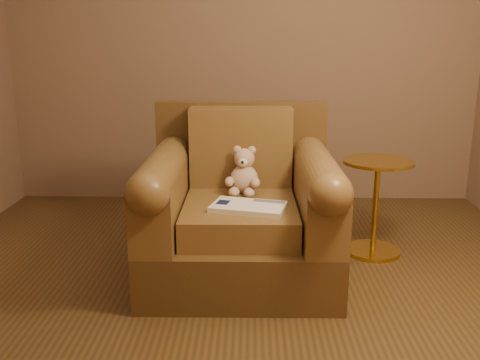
{
  "coord_description": "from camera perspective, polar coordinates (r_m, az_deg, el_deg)",
  "views": [
    {
      "loc": [
        0.06,
        -2.64,
        1.39
      ],
      "look_at": [
        0.0,
        0.3,
        0.61
      ],
      "focal_mm": 40.0,
      "sensor_mm": 36.0,
      "label": 1
    }
  ],
  "objects": [
    {
      "name": "floor",
      "position": [
        2.99,
        -0.16,
        -12.9
      ],
      "size": [
        4.0,
        4.0,
        0.0
      ],
      "primitive_type": "plane",
      "color": "#51381C",
      "rests_on": "ground"
    },
    {
      "name": "armchair",
      "position": [
        3.21,
        0.03,
        -3.39
      ],
      "size": [
        1.12,
        1.06,
        1.0
      ],
      "rotation": [
        0.0,
        0.0,
        0.01
      ],
      "color": "#533A1B",
      "rests_on": "floor"
    },
    {
      "name": "teddy_bear",
      "position": [
        3.24,
        0.4,
        0.5
      ],
      "size": [
        0.21,
        0.24,
        0.29
      ],
      "rotation": [
        0.0,
        0.0,
        -0.13
      ],
      "color": "#C9A68C",
      "rests_on": "armchair"
    },
    {
      "name": "guidebook",
      "position": [
        2.95,
        0.89,
        -2.89
      ],
      "size": [
        0.45,
        0.33,
        0.03
      ],
      "rotation": [
        0.0,
        0.0,
        -0.24
      ],
      "color": "beige",
      "rests_on": "armchair"
    },
    {
      "name": "side_table",
      "position": [
        3.61,
        14.26,
        -2.49
      ],
      "size": [
        0.45,
        0.45,
        0.64
      ],
      "color": "gold",
      "rests_on": "floor"
    }
  ]
}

